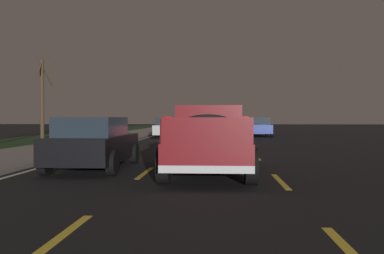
{
  "coord_description": "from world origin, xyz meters",
  "views": [
    {
      "loc": [
        -0.46,
        -0.25,
        1.52
      ],
      "look_at": [
        11.49,
        0.49,
        1.25
      ],
      "focal_mm": 38.61,
      "sensor_mm": 36.0,
      "label": 1
    }
  ],
  "objects": [
    {
      "name": "lane_markings",
      "position": [
        29.8,
        3.09,
        0.0
      ],
      "size": [
        108.0,
        7.04,
        0.01
      ],
      "color": "yellow",
      "rests_on": "ground"
    },
    {
      "name": "pickup_truck",
      "position": [
        10.81,
        0.0,
        0.98
      ],
      "size": [
        5.43,
        2.3,
        1.87
      ],
      "color": "maroon",
      "rests_on": "ground"
    },
    {
      "name": "sedan_blue",
      "position": [
        33.67,
        -3.59,
        0.78
      ],
      "size": [
        4.42,
        2.06,
        1.54
      ],
      "color": "navy",
      "rests_on": "ground"
    },
    {
      "name": "sedan_red",
      "position": [
        28.29,
        -0.07,
        0.78
      ],
      "size": [
        4.41,
        2.03,
        1.54
      ],
      "color": "maroon",
      "rests_on": "ground"
    },
    {
      "name": "sedan_silver",
      "position": [
        30.85,
        3.48,
        0.78
      ],
      "size": [
        4.43,
        2.07,
        1.54
      ],
      "color": "#B2B5BA",
      "rests_on": "ground"
    },
    {
      "name": "grass_verge",
      "position": [
        27.0,
        12.45,
        0.0
      ],
      "size": [
        108.0,
        6.0,
        0.01
      ],
      "primitive_type": "cube",
      "color": "#1E3819",
      "rests_on": "ground"
    },
    {
      "name": "ground",
      "position": [
        27.0,
        0.0,
        0.0
      ],
      "size": [
        144.0,
        144.0,
        0.0
      ],
      "primitive_type": "plane",
      "color": "black"
    },
    {
      "name": "bare_tree_far",
      "position": [
        29.48,
        12.77,
        3.12
      ],
      "size": [
        1.91,
        0.87,
        6.41
      ],
      "color": "#423323",
      "rests_on": "ground"
    },
    {
      "name": "sedan_black",
      "position": [
        11.59,
        3.42,
        0.78
      ],
      "size": [
        4.42,
        2.05,
        1.54
      ],
      "color": "black",
      "rests_on": "ground"
    },
    {
      "name": "sidewalk_shoulder",
      "position": [
        27.0,
        7.45,
        0.06
      ],
      "size": [
        108.0,
        4.0,
        0.12
      ],
      "primitive_type": "cube",
      "color": "gray",
      "rests_on": "ground"
    }
  ]
}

